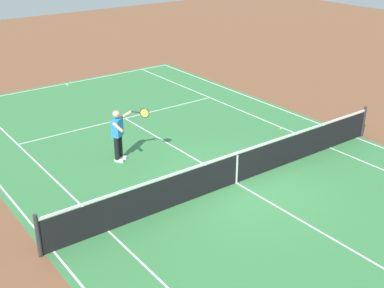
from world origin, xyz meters
name	(u,v)px	position (x,y,z in m)	size (l,w,h in m)	color
ground_plane	(236,183)	(0.00, 0.00, 0.00)	(60.00, 60.00, 0.00)	brown
court_slab	(236,183)	(0.00, 0.00, 0.00)	(24.20, 11.40, 0.00)	#387A42
court_line_markings	(236,183)	(0.00, 0.00, 0.00)	(23.85, 11.05, 0.01)	white
tennis_net	(237,168)	(0.00, 0.00, 0.49)	(0.10, 11.70, 1.08)	#2D2D33
tennis_player_near	(119,133)	(3.31, 1.92, 0.93)	(0.78, 1.06, 1.70)	black
tennis_ball	(281,128)	(2.10, -3.96, 0.03)	(0.07, 0.07, 0.07)	#CCE01E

